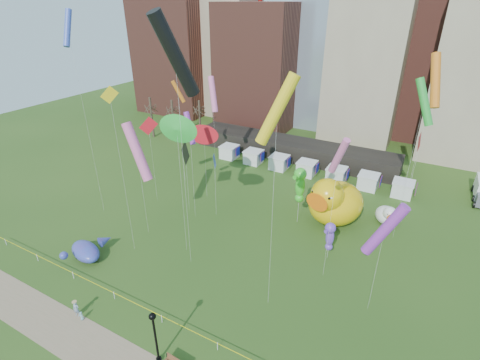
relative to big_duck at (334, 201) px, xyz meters
The scene contains 32 objects.
ground 25.58m from the big_duck, 110.44° to the right, with size 160.00×160.00×0.00m, color #264816.
skyline 42.02m from the big_duck, 100.05° to the left, with size 101.00×23.00×68.00m.
pavilion 22.36m from the big_duck, 125.20° to the left, with size 38.00×6.00×3.20m, color black.
vendor_tents 14.68m from the big_duck, 122.67° to the left, with size 33.24×2.80×2.40m.
bare_trees 42.48m from the big_duck, 156.75° to the left, with size 8.44×6.44×8.50m.
caution_tape 25.50m from the big_duck, 110.44° to the right, with size 50.00×0.06×0.90m.
big_duck is the anchor object (origin of this frame).
small_duck 7.35m from the big_duck, 27.27° to the left, with size 3.82×4.17×2.91m.
seahorse_green 5.33m from the big_duck, 151.22° to the right, with size 1.97×2.26×7.96m.
seahorse_purple 7.55m from the big_duck, 77.38° to the right, with size 1.51×1.72×4.70m.
whale_inflatable 30.50m from the big_duck, 137.51° to the right, with size 5.10×5.92×2.04m.
lamppost 27.75m from the big_duck, 103.60° to the right, with size 0.57×0.57×5.46m.
woman 31.61m from the big_duck, 121.15° to the right, with size 0.60×0.40×1.66m, color white.
toddler 31.37m from the big_duck, 119.85° to the right, with size 0.32×0.23×0.91m, color silver.
kite_0 12.23m from the big_duck, 32.14° to the left, with size 0.40×2.35×12.37m.
kite_1 25.12m from the big_duck, 145.99° to the right, with size 4.10×1.89×14.34m.
kite_2 27.11m from the big_duck, 127.13° to the right, with size 2.86×4.57×25.99m.
kite_3 22.60m from the big_duck, 133.30° to the right, with size 2.97×0.63×16.43m.
kite_4 23.25m from the big_duck, 94.75° to the right, with size 3.18×2.62×21.99m.
kite_5 16.19m from the big_duck, 158.29° to the right, with size 1.44×1.51×9.07m.
kite_6 17.92m from the big_duck, 28.95° to the left, with size 2.44×3.50×21.45m.
kite_7 15.94m from the big_duck, 60.48° to the right, with size 3.33×1.44×11.81m.
kite_8 19.61m from the big_duck, behind, with size 2.85×1.05×11.25m.
kite_9 23.41m from the big_duck, 169.54° to the left, with size 2.78×2.75×16.44m.
kite_10 20.26m from the big_duck, 161.06° to the right, with size 3.09×2.34×10.49m.
kite_11 15.79m from the big_duck, ahead, with size 2.93×2.04×19.47m.
kite_12 29.01m from the big_duck, 138.33° to the right, with size 1.27×1.27×19.19m.
kite_13 37.42m from the big_duck, 156.70° to the right, with size 1.41×2.45×25.65m.
kite_14 27.02m from the big_duck, behind, with size 1.96×1.45×16.07m.
kite_15 20.51m from the big_duck, 156.09° to the right, with size 2.28×1.78×14.48m.
kite_16 26.37m from the big_duck, 165.36° to the right, with size 1.95×1.71×12.59m.
kite_17 14.92m from the big_duck, 78.41° to the right, with size 2.18×2.07×15.81m.
Camera 1 is at (17.69, -17.23, 26.60)m, focal length 27.00 mm.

